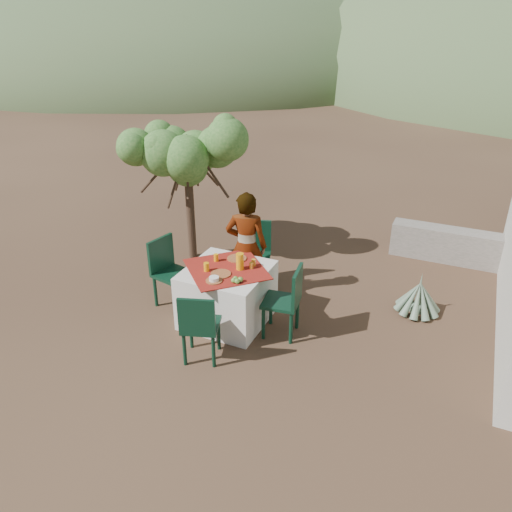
{
  "coord_description": "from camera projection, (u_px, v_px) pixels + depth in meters",
  "views": [
    {
      "loc": [
        3.37,
        -4.65,
        3.71
      ],
      "look_at": [
        0.95,
        0.74,
        0.81
      ],
      "focal_mm": 35.0,
      "sensor_mm": 36.0,
      "label": 1
    }
  ],
  "objects": [
    {
      "name": "chair_near",
      "position": [
        199.0,
        325.0,
        5.67
      ],
      "size": [
        0.53,
        0.53,
        0.91
      ],
      "rotation": [
        0.0,
        0.0,
        3.46
      ],
      "color": "black",
      "rests_on": "ground"
    },
    {
      "name": "chair_right",
      "position": [
        287.0,
        299.0,
        6.15
      ],
      "size": [
        0.49,
        0.49,
        0.94
      ],
      "rotation": [
        0.0,
        0.0,
        4.84
      ],
      "color": "black",
      "rests_on": "ground"
    },
    {
      "name": "white_bowl",
      "position": [
        214.0,
        279.0,
        6.05
      ],
      "size": [
        0.12,
        0.12,
        0.04
      ],
      "primitive_type": "cylinder",
      "color": "white",
      "rests_on": "bowl_plate"
    },
    {
      "name": "stone_wall",
      "position": [
        474.0,
        249.0,
        8.02
      ],
      "size": [
        2.6,
        0.35,
        0.55
      ],
      "primitive_type": "cube",
      "color": "gray",
      "rests_on": "ground"
    },
    {
      "name": "juice_pitcher",
      "position": [
        240.0,
        261.0,
        6.3
      ],
      "size": [
        0.1,
        0.1,
        0.22
      ],
      "primitive_type": "cylinder",
      "color": "#FEA610",
      "rests_on": "table"
    },
    {
      "name": "hill_near_left",
      "position": [
        187.0,
        66.0,
        37.86
      ],
      "size": [
        40.0,
        40.0,
        16.0
      ],
      "primitive_type": "ellipsoid",
      "color": "#3D5932",
      "rests_on": "ground"
    },
    {
      "name": "agave",
      "position": [
        418.0,
        298.0,
        6.76
      ],
      "size": [
        0.61,
        0.62,
        0.66
      ],
      "rotation": [
        0.0,
        0.0,
        -0.32
      ],
      "color": "slate",
      "rests_on": "ground"
    },
    {
      "name": "table",
      "position": [
        227.0,
        295.0,
        6.52
      ],
      "size": [
        1.3,
        1.3,
        0.76
      ],
      "color": "white",
      "rests_on": "ground"
    },
    {
      "name": "chair_left",
      "position": [
        168.0,
        269.0,
        6.84
      ],
      "size": [
        0.53,
        0.53,
        0.97
      ],
      "rotation": [
        0.0,
        0.0,
        1.36
      ],
      "color": "black",
      "rests_on": "ground"
    },
    {
      "name": "person",
      "position": [
        246.0,
        247.0,
        6.88
      ],
      "size": [
        0.66,
        0.52,
        1.58
      ],
      "primitive_type": "imported",
      "rotation": [
        0.0,
        0.0,
        3.41
      ],
      "color": "#8C6651",
      "rests_on": "ground"
    },
    {
      "name": "chair_far",
      "position": [
        255.0,
        251.0,
        7.3
      ],
      "size": [
        0.58,
        0.58,
        0.99
      ],
      "rotation": [
        0.0,
        0.0,
        0.33
      ],
      "color": "black",
      "rests_on": "ground"
    },
    {
      "name": "ground",
      "position": [
        169.0,
        319.0,
        6.68
      ],
      "size": [
        160.0,
        160.0,
        0.0
      ],
      "primitive_type": "plane",
      "color": "#39261A",
      "rests_on": "ground"
    },
    {
      "name": "jar_left",
      "position": [
        251.0,
        265.0,
        6.35
      ],
      "size": [
        0.05,
        0.05,
        0.08
      ],
      "primitive_type": "cylinder",
      "color": "orange",
      "rests_on": "table"
    },
    {
      "name": "glass_far",
      "position": [
        216.0,
        258.0,
        6.53
      ],
      "size": [
        0.06,
        0.06,
        0.1
      ],
      "primitive_type": "cylinder",
      "color": "#FEA610",
      "rests_on": "table"
    },
    {
      "name": "fruit_cluster",
      "position": [
        237.0,
        280.0,
        6.02
      ],
      "size": [
        0.13,
        0.12,
        0.06
      ],
      "color": "#639A38",
      "rests_on": "table"
    },
    {
      "name": "plate_far",
      "position": [
        237.0,
        258.0,
        6.6
      ],
      "size": [
        0.26,
        0.26,
        0.01
      ],
      "primitive_type": "cylinder",
      "color": "brown",
      "rests_on": "table"
    },
    {
      "name": "napkin_holder",
      "position": [
        240.0,
        266.0,
        6.33
      ],
      "size": [
        0.08,
        0.06,
        0.09
      ],
      "primitive_type": "cube",
      "rotation": [
        0.0,
        0.0,
        -0.23
      ],
      "color": "white",
      "rests_on": "table"
    },
    {
      "name": "jar_right",
      "position": [
        254.0,
        262.0,
        6.42
      ],
      "size": [
        0.06,
        0.06,
        0.09
      ],
      "primitive_type": "cylinder",
      "color": "orange",
      "rests_on": "table"
    },
    {
      "name": "hill_far_center",
      "position": [
        418.0,
        52.0,
        50.71
      ],
      "size": [
        60.0,
        60.0,
        24.0
      ],
      "primitive_type": "ellipsoid",
      "color": "gray",
      "rests_on": "ground"
    },
    {
      "name": "shrub_tree",
      "position": [
        193.0,
        160.0,
        7.7
      ],
      "size": [
        1.77,
        1.74,
        2.08
      ],
      "color": "#452C22",
      "rests_on": "ground"
    },
    {
      "name": "glass_near",
      "position": [
        206.0,
        267.0,
        6.28
      ],
      "size": [
        0.07,
        0.07,
        0.11
      ],
      "primitive_type": "cylinder",
      "color": "#FEA610",
      "rests_on": "table"
    },
    {
      "name": "plate_near",
      "position": [
        221.0,
        274.0,
        6.21
      ],
      "size": [
        0.26,
        0.26,
        0.01
      ],
      "primitive_type": "cylinder",
      "color": "brown",
      "rests_on": "table"
    },
    {
      "name": "bowl_plate",
      "position": [
        214.0,
        281.0,
        6.06
      ],
      "size": [
        0.21,
        0.21,
        0.01
      ],
      "primitive_type": "cylinder",
      "color": "brown",
      "rests_on": "table"
    }
  ]
}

